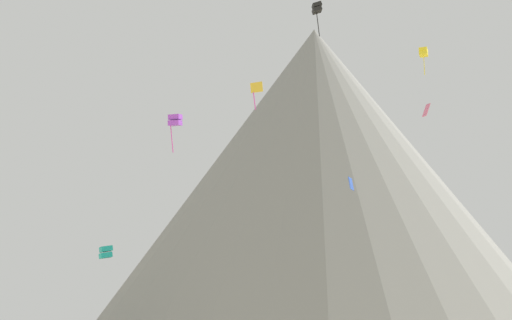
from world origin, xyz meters
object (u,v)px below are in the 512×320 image
at_px(kite_black_high, 317,8).
at_px(kite_violet_mid, 175,120).
at_px(rock_massif, 323,196).
at_px(kite_yellow_high, 423,52).
at_px(kite_rainbow_high, 426,110).
at_px(kite_gold_mid, 256,89).
at_px(kite_blue_mid, 351,184).
at_px(kite_teal_low, 106,252).

xyz_separation_m(kite_black_high, kite_violet_mid, (-13.50, 4.90, -8.87)).
distance_m(rock_massif, kite_yellow_high, 31.83).
distance_m(rock_massif, kite_rainbow_high, 36.83).
bearing_deg(rock_massif, kite_yellow_high, -65.68).
distance_m(rock_massif, kite_gold_mid, 54.57).
bearing_deg(kite_black_high, kite_gold_mid, 108.03).
bearing_deg(kite_blue_mid, kite_gold_mid, -136.60).
height_order(rock_massif, kite_black_high, rock_massif).
bearing_deg(kite_yellow_high, kite_rainbow_high, 96.59).
xyz_separation_m(rock_massif, kite_gold_mid, (-7.85, -53.99, -1.30)).
distance_m(kite_black_high, kite_gold_mid, 10.40).
bearing_deg(kite_gold_mid, kite_blue_mid, -64.50).
distance_m(kite_yellow_high, kite_black_high, 29.56).
distance_m(rock_massif, kite_blue_mid, 36.18).
relative_size(kite_teal_low, kite_blue_mid, 1.40).
distance_m(kite_gold_mid, kite_violet_mid, 10.98).
height_order(kite_blue_mid, kite_rainbow_high, kite_rainbow_high).
bearing_deg(kite_black_high, kite_violet_mid, 63.34).
height_order(kite_teal_low, kite_black_high, kite_black_high).
height_order(kite_black_high, kite_gold_mid, kite_black_high).
distance_m(rock_massif, kite_black_high, 52.08).
xyz_separation_m(kite_yellow_high, kite_violet_mid, (-27.90, -20.22, -14.83)).
bearing_deg(rock_massif, kite_rainbow_high, -74.16).
relative_size(rock_massif, kite_gold_mid, 39.91).
xyz_separation_m(kite_teal_low, kite_yellow_high, (39.95, -2.03, 24.77)).
height_order(kite_yellow_high, kite_blue_mid, kite_yellow_high).
relative_size(kite_yellow_high, kite_black_high, 1.06).
xyz_separation_m(kite_yellow_high, kite_blue_mid, (-10.48, -9.31, -18.87)).
distance_m(kite_blue_mid, kite_black_high, 20.78).
xyz_separation_m(kite_black_high, kite_rainbow_high, (12.49, 16.17, -4.59)).
distance_m(kite_teal_low, kite_gold_mid, 37.29).
bearing_deg(rock_massif, kite_blue_mid, -87.68).
height_order(kite_yellow_high, kite_rainbow_high, kite_yellow_high).
bearing_deg(kite_violet_mid, rock_massif, 82.92).
height_order(rock_massif, kite_teal_low, rock_massif).
height_order(kite_black_high, kite_violet_mid, kite_black_high).
bearing_deg(kite_teal_low, rock_massif, -76.87).
distance_m(kite_teal_low, kite_black_high, 41.76).
bearing_deg(kite_rainbow_high, kite_blue_mid, 118.69).
xyz_separation_m(kite_teal_low, kite_blue_mid, (29.47, -11.35, 5.90)).
xyz_separation_m(kite_teal_low, kite_black_high, (25.55, -27.16, 18.80)).
bearing_deg(kite_violet_mid, kite_gold_mid, -30.40).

